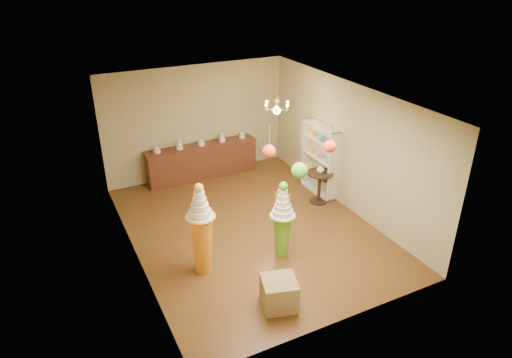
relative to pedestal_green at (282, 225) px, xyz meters
name	(u,v)px	position (x,y,z in m)	size (l,w,h in m)	color
floor	(250,228)	(-0.15, 1.15, -0.67)	(6.50, 6.50, 0.00)	#563617
ceiling	(249,97)	(-0.15, 1.15, 2.33)	(6.50, 6.50, 0.00)	silver
wall_back	(196,122)	(-0.15, 4.40, 0.83)	(5.00, 0.04, 3.00)	tan
wall_front	(344,247)	(-0.15, -2.10, 0.83)	(5.00, 0.04, 3.00)	tan
wall_left	(129,192)	(-2.65, 1.15, 0.83)	(0.04, 6.50, 3.00)	tan
wall_right	(347,147)	(2.35, 1.15, 0.83)	(0.04, 6.50, 3.00)	tan
pedestal_green	(282,225)	(0.00, 0.00, 0.00)	(0.57, 0.57, 1.63)	#60AD26
pedestal_orange	(202,237)	(-1.61, 0.20, 0.08)	(0.66, 0.66, 1.87)	orange
burlap_riser	(279,293)	(-0.79, -1.31, -0.41)	(0.58, 0.58, 0.53)	#977C52
sideboard	(202,161)	(-0.15, 4.12, -0.20)	(3.04, 0.54, 1.16)	#522619
shelving_unit	(320,159)	(2.19, 1.95, 0.23)	(0.33, 1.20, 1.80)	beige
round_table	(319,183)	(1.89, 1.50, -0.16)	(0.80, 0.80, 0.80)	black
vase	(320,169)	(1.89, 1.50, 0.22)	(0.18, 0.18, 0.19)	beige
pom_red_left	(269,151)	(-0.51, -0.35, 1.81)	(0.23, 0.23, 0.63)	#473F33
pom_green_mid	(299,170)	(0.10, -0.37, 1.33)	(0.30, 0.30, 1.14)	#473F33
pom_red_right	(330,146)	(0.31, -0.94, 1.96)	(0.21, 0.21, 0.47)	#473F33
chandelier	(277,108)	(1.06, 2.21, 1.63)	(0.64, 0.64, 0.85)	#E1994F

